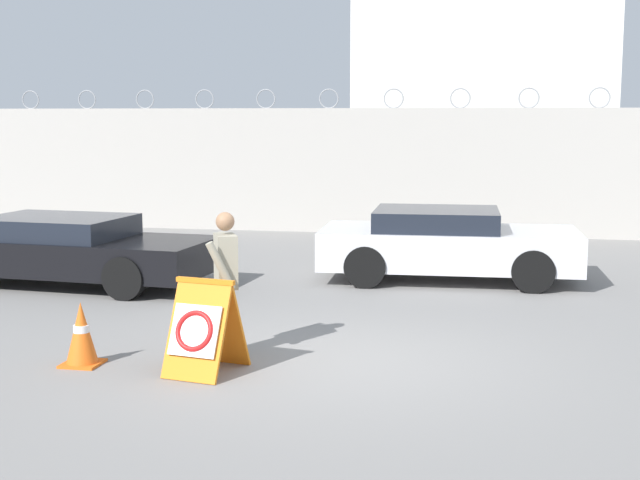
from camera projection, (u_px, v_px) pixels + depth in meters
name	position (u px, v px, depth m)	size (l,w,h in m)	color
ground_plane	(346.00, 361.00, 10.10)	(90.00, 90.00, 0.00)	gray
perimeter_wall	(426.00, 171.00, 20.73)	(36.00, 0.30, 3.39)	#ADA8A0
building_block	(483.00, 102.00, 24.20)	(6.50, 5.10, 6.27)	silver
barricade_sign	(203.00, 327.00, 9.56)	(0.80, 0.95, 1.03)	orange
security_guard	(226.00, 277.00, 10.24)	(0.38, 0.67, 1.67)	#514C42
traffic_cone_near	(81.00, 334.00, 9.89)	(0.42, 0.42, 0.72)	orange
parked_car_front_coupe	(67.00, 249.00, 14.62)	(4.83, 2.26, 1.12)	black
parked_car_rear_sedan	(447.00, 243.00, 15.00)	(4.34, 2.14, 1.20)	black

